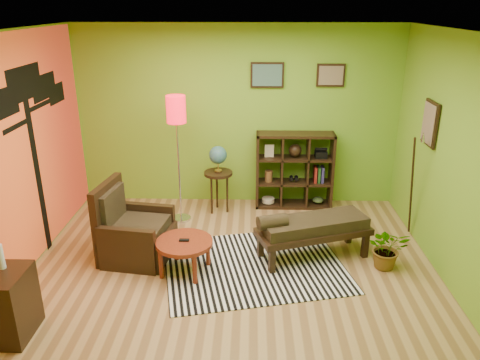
{
  "coord_description": "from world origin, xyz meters",
  "views": [
    {
      "loc": [
        0.23,
        -4.89,
        3.08
      ],
      "look_at": [
        0.09,
        0.41,
        1.05
      ],
      "focal_mm": 35.0,
      "sensor_mm": 36.0,
      "label": 1
    }
  ],
  "objects_px": {
    "coffee_table": "(184,245)",
    "cube_shelf": "(295,170)",
    "armchair": "(133,235)",
    "potted_plant": "(387,252)",
    "bench": "(311,227)",
    "floor_lamp": "(177,121)",
    "globe_table": "(218,163)"
  },
  "relations": [
    {
      "from": "coffee_table",
      "to": "cube_shelf",
      "type": "xyz_separation_m",
      "value": [
        1.48,
        2.01,
        0.24
      ]
    },
    {
      "from": "armchair",
      "to": "coffee_table",
      "type": "bearing_deg",
      "value": -26.67
    },
    {
      "from": "potted_plant",
      "to": "armchair",
      "type": "bearing_deg",
      "value": 176.49
    },
    {
      "from": "cube_shelf",
      "to": "bench",
      "type": "distance_m",
      "value": 1.64
    },
    {
      "from": "bench",
      "to": "armchair",
      "type": "bearing_deg",
      "value": -179.24
    },
    {
      "from": "coffee_table",
      "to": "floor_lamp",
      "type": "relative_size",
      "value": 0.36
    },
    {
      "from": "globe_table",
      "to": "cube_shelf",
      "type": "relative_size",
      "value": 0.88
    },
    {
      "from": "floor_lamp",
      "to": "coffee_table",
      "type": "bearing_deg",
      "value": -79.83
    },
    {
      "from": "coffee_table",
      "to": "armchair",
      "type": "xyz_separation_m",
      "value": [
        -0.71,
        0.36,
        -0.06
      ]
    },
    {
      "from": "floor_lamp",
      "to": "bench",
      "type": "bearing_deg",
      "value": -30.56
    },
    {
      "from": "floor_lamp",
      "to": "cube_shelf",
      "type": "relative_size",
      "value": 1.56
    },
    {
      "from": "armchair",
      "to": "potted_plant",
      "type": "distance_m",
      "value": 3.18
    },
    {
      "from": "cube_shelf",
      "to": "armchair",
      "type": "bearing_deg",
      "value": -142.82
    },
    {
      "from": "globe_table",
      "to": "bench",
      "type": "relative_size",
      "value": 0.69
    },
    {
      "from": "armchair",
      "to": "cube_shelf",
      "type": "bearing_deg",
      "value": 37.18
    },
    {
      "from": "floor_lamp",
      "to": "globe_table",
      "type": "relative_size",
      "value": 1.77
    },
    {
      "from": "coffee_table",
      "to": "globe_table",
      "type": "relative_size",
      "value": 0.64
    },
    {
      "from": "coffee_table",
      "to": "cube_shelf",
      "type": "relative_size",
      "value": 0.57
    },
    {
      "from": "globe_table",
      "to": "armchair",
      "type": "bearing_deg",
      "value": -124.99
    },
    {
      "from": "potted_plant",
      "to": "bench",
      "type": "bearing_deg",
      "value": 166.25
    },
    {
      "from": "floor_lamp",
      "to": "bench",
      "type": "xyz_separation_m",
      "value": [
        1.81,
        -1.07,
        -1.09
      ]
    },
    {
      "from": "coffee_table",
      "to": "globe_table",
      "type": "bearing_deg",
      "value": 80.85
    },
    {
      "from": "bench",
      "to": "cube_shelf",
      "type": "bearing_deg",
      "value": 92.37
    },
    {
      "from": "bench",
      "to": "potted_plant",
      "type": "xyz_separation_m",
      "value": [
        0.92,
        -0.22,
        -0.22
      ]
    },
    {
      "from": "floor_lamp",
      "to": "globe_table",
      "type": "distance_m",
      "value": 0.96
    },
    {
      "from": "globe_table",
      "to": "potted_plant",
      "type": "height_order",
      "value": "globe_table"
    },
    {
      "from": "armchair",
      "to": "bench",
      "type": "xyz_separation_m",
      "value": [
        2.25,
        0.03,
        0.13
      ]
    },
    {
      "from": "coffee_table",
      "to": "floor_lamp",
      "type": "xyz_separation_m",
      "value": [
        -0.26,
        1.45,
        1.16
      ]
    },
    {
      "from": "coffee_table",
      "to": "globe_table",
      "type": "height_order",
      "value": "globe_table"
    },
    {
      "from": "coffee_table",
      "to": "armchair",
      "type": "bearing_deg",
      "value": 153.33
    },
    {
      "from": "floor_lamp",
      "to": "potted_plant",
      "type": "height_order",
      "value": "floor_lamp"
    },
    {
      "from": "globe_table",
      "to": "potted_plant",
      "type": "relative_size",
      "value": 1.98
    }
  ]
}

